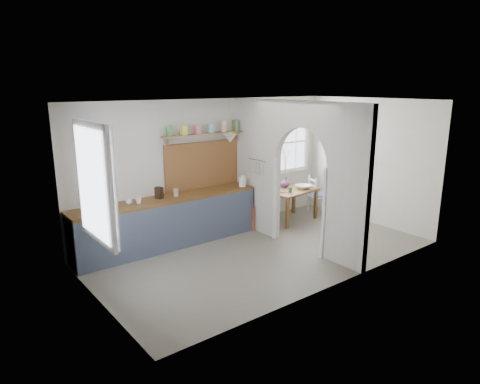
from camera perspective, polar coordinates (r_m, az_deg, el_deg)
floor at (r=7.59m, az=3.07°, el=-8.02°), size 5.80×3.20×0.01m
ceiling at (r=7.03m, az=3.36°, el=12.00°), size 5.80×3.20×0.01m
walls at (r=7.20m, az=3.21°, el=1.61°), size 5.81×3.21×2.60m
partition at (r=7.68m, az=6.89°, el=3.47°), size 0.12×3.20×2.60m
kitchen_window at (r=5.71m, az=-19.06°, el=1.09°), size 0.10×1.16×1.50m
nook_window at (r=9.48m, az=5.28°, el=6.46°), size 1.76×0.10×1.30m
counter at (r=7.86m, az=-9.57°, el=-3.86°), size 3.50×0.60×0.90m
sink at (r=7.22m, az=-18.70°, el=-2.46°), size 0.40×0.40×0.02m
backsplash at (r=8.30m, az=-5.02°, el=3.62°), size 1.65×0.03×0.90m
shelf at (r=8.14m, az=-4.79°, el=8.02°), size 1.75×0.20×0.21m
pendant_lamp at (r=8.08m, az=-1.32°, el=7.18°), size 0.26×0.26×0.16m
utensil_rail at (r=8.23m, az=2.32°, el=4.27°), size 0.02×0.50×0.02m
dining_table at (r=9.26m, az=6.78°, el=-1.73°), size 1.17×0.85×0.68m
chair_left at (r=8.73m, az=2.60°, el=-1.79°), size 0.54×0.54×0.93m
chair_right at (r=9.85m, az=10.50°, el=-0.36°), size 0.51×0.51×0.86m
kettle at (r=8.44m, az=0.32°, el=1.49°), size 0.23×0.21×0.22m
mug_a at (r=7.44m, az=-13.39°, el=-1.14°), size 0.13×0.13×0.10m
mug_b at (r=7.44m, az=-14.61°, el=-1.27°), size 0.14×0.14×0.09m
knife_block at (r=7.68m, az=-10.75°, el=-0.10°), size 0.14×0.16×0.21m
jar at (r=7.79m, az=-8.52°, el=-0.04°), size 0.09×0.09×0.15m
towel_magenta at (r=8.56m, az=1.66°, el=-3.42°), size 0.02×0.03×0.57m
towel_orange at (r=8.54m, az=1.83°, el=-3.65°), size 0.02×0.03×0.46m
bowl at (r=9.29m, az=8.41°, el=0.70°), size 0.38×0.38×0.08m
table_cup at (r=8.96m, az=6.72°, el=0.32°), size 0.14×0.14×0.10m
plate at (r=8.95m, az=5.57°, el=0.04°), size 0.22×0.22×0.02m
vase at (r=9.35m, az=6.00°, el=1.29°), size 0.22×0.22×0.22m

